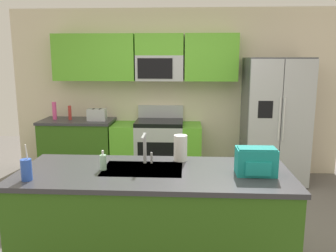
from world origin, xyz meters
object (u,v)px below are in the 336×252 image
Objects in this scene: refrigerator at (274,121)px; pepper_mill at (70,113)px; drink_cup_blue at (26,170)px; backpack at (256,161)px; bottle_pink at (54,111)px; paper_towel_roll at (180,148)px; range_oven at (157,149)px; sink_faucet at (145,146)px; toaster at (97,115)px; soap_dispenser at (103,162)px.

pepper_mill is (-3.11, 0.07, 0.08)m from refrigerator.
refrigerator is 3.12m from pepper_mill.
backpack is at bearing 7.53° from drink_cup_blue.
backpack is (2.63, -2.48, -0.02)m from bottle_pink.
paper_towel_roll is at bearing -50.07° from pepper_mill.
sink_faucet is at bearing -87.67° from range_oven.
toaster is at bearing 114.80° from sink_faucet.
toaster is 1.65× the size of soap_dispenser.
toaster is 0.88× the size of backpack.
bottle_pink is at bearing 178.68° from refrigerator.
range_oven is at bearing 84.19° from soap_dispenser.
drink_cup_blue reaches higher than pepper_mill.
refrigerator reaches higher than paper_towel_roll.
soap_dispenser is 1.27m from backpack.
sink_faucet is 0.88× the size of backpack.
paper_towel_roll is 0.75× the size of backpack.
refrigerator is at bearing 56.33° from paper_towel_roll.
sink_faucet is at bearing 28.94° from soap_dispenser.
range_oven is 2.32m from sink_faucet.
paper_towel_roll is 0.72m from backpack.
paper_towel_roll is at bearing -46.47° from bottle_pink.
soap_dispenser is (-0.25, -2.42, 0.53)m from range_oven.
bottle_pink reaches higher than range_oven.
soap_dispenser is at bearing -60.82° from bottle_pink.
sink_faucet is 0.99m from drink_cup_blue.
sink_faucet is 0.40m from soap_dispenser.
toaster is at bearing 93.01° from drink_cup_blue.
toaster reaches higher than soap_dispenser.
backpack is at bearing -46.02° from pepper_mill.
pepper_mill is 0.25m from bottle_pink.
refrigerator is 3.09m from soap_dispenser.
paper_towel_roll is (-1.35, -2.03, 0.09)m from refrigerator.
drink_cup_blue reaches higher than range_oven.
range_oven is at bearing 3.28° from toaster.
bottle_pink is 0.95× the size of drink_cup_blue.
paper_towel_roll is at bearing -57.22° from toaster.
range_oven is 1.07m from toaster.
refrigerator is at bearing 73.00° from backpack.
pepper_mill is 0.78× the size of sink_faucet.
toaster is at bearing 179.58° from refrigerator.
sink_faucet reaches higher than pepper_mill.
toaster is at bearing 128.78° from backpack.
pepper_mill is 3.43m from backpack.
toaster is 3.10m from backpack.
toaster is 0.99× the size of sink_faucet.
drink_cup_blue is at bearing -172.47° from backpack.
soap_dispenser is at bearing 28.58° from drink_cup_blue.
paper_towel_roll is at bearing 149.54° from backpack.
toaster is at bearing 122.78° from paper_towel_roll.
soap_dispenser is at bearing -74.18° from toaster.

